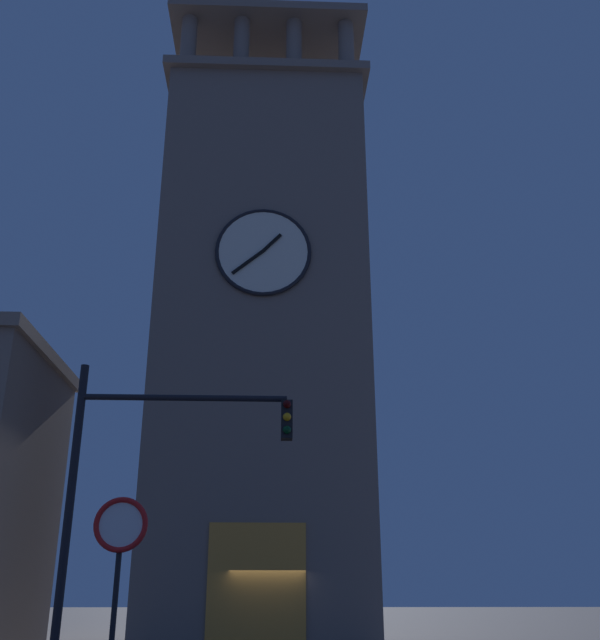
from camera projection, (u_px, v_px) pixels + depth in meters
clocktower at (263, 338)px, 30.45m from camera, size 8.79×8.45×28.76m
traffic_signal_mid at (145, 471)px, 13.50m from camera, size 4.18×0.41×5.97m
no_horn_sign at (119, 544)px, 10.25m from camera, size 0.78×0.14×3.07m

